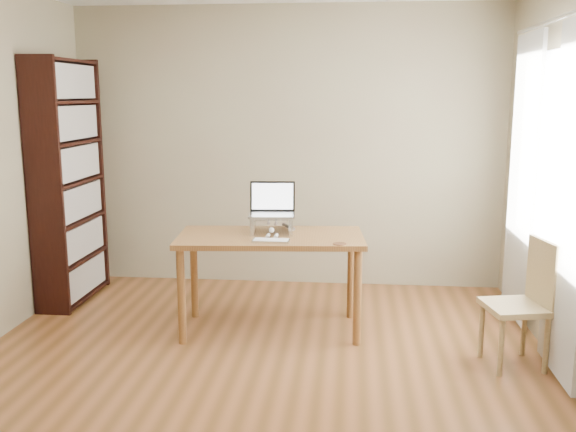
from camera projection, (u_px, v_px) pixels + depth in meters
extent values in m
cube|color=brown|center=(252.00, 385.00, 4.04)|extent=(4.00, 4.50, 0.02)
cube|color=#89775C|center=(287.00, 148.00, 6.01)|extent=(4.00, 0.02, 2.60)
cube|color=#89775C|center=(105.00, 299.00, 1.59)|extent=(4.00, 0.02, 2.60)
cube|color=white|center=(555.00, 153.00, 4.37)|extent=(0.01, 1.80, 1.40)
cube|color=black|center=(44.00, 189.00, 5.12)|extent=(0.30, 0.04, 2.10)
cube|color=black|center=(88.00, 176.00, 5.96)|extent=(0.30, 0.04, 2.10)
cube|color=black|center=(52.00, 182.00, 5.55)|extent=(0.02, 0.90, 2.10)
cube|color=black|center=(75.00, 295.00, 5.73)|extent=(0.30, 0.84, 0.02)
cube|color=black|center=(77.00, 277.00, 5.70)|extent=(0.20, 0.78, 0.28)
cube|color=black|center=(73.00, 258.00, 5.67)|extent=(0.30, 0.84, 0.03)
cube|color=black|center=(75.00, 239.00, 5.63)|extent=(0.20, 0.78, 0.28)
cube|color=black|center=(70.00, 220.00, 5.60)|extent=(0.30, 0.84, 0.02)
cube|color=black|center=(72.00, 201.00, 5.57)|extent=(0.20, 0.78, 0.28)
cube|color=black|center=(68.00, 182.00, 5.54)|extent=(0.30, 0.84, 0.02)
cube|color=black|center=(70.00, 162.00, 5.50)|extent=(0.20, 0.78, 0.28)
cube|color=black|center=(65.00, 142.00, 5.48)|extent=(0.30, 0.84, 0.02)
cube|color=black|center=(67.00, 122.00, 5.44)|extent=(0.20, 0.78, 0.28)
cube|color=black|center=(63.00, 102.00, 5.41)|extent=(0.30, 0.84, 0.02)
cube|color=black|center=(65.00, 81.00, 5.38)|extent=(0.20, 0.78, 0.28)
cube|color=black|center=(60.00, 61.00, 5.35)|extent=(0.30, 0.84, 0.03)
cube|color=silver|center=(569.00, 203.00, 3.88)|extent=(0.03, 0.70, 2.20)
cube|color=silver|center=(522.00, 179.00, 4.96)|extent=(0.03, 0.70, 2.20)
cylinder|color=silver|center=(556.00, 19.00, 4.21)|extent=(0.03, 1.90, 0.03)
cube|color=brown|center=(271.00, 238.00, 4.84)|extent=(1.45, 0.81, 0.04)
cylinder|color=brown|center=(198.00, 273.00, 5.25)|extent=(0.06, 0.06, 0.71)
cylinder|color=brown|center=(354.00, 277.00, 5.13)|extent=(0.06, 0.06, 0.71)
cylinder|color=brown|center=(180.00, 294.00, 4.69)|extent=(0.06, 0.06, 0.71)
cylinder|color=brown|center=(354.00, 300.00, 4.56)|extent=(0.06, 0.06, 0.71)
cube|color=silver|center=(253.00, 225.00, 4.91)|extent=(0.03, 0.25, 0.12)
cube|color=silver|center=(291.00, 226.00, 4.89)|extent=(0.03, 0.25, 0.12)
cube|color=silver|center=(272.00, 217.00, 4.89)|extent=(0.32, 0.25, 0.01)
cube|color=silver|center=(272.00, 215.00, 4.88)|extent=(0.37, 0.27, 0.02)
cube|color=black|center=(274.00, 196.00, 5.00)|extent=(0.35, 0.08, 0.23)
cube|color=white|center=(274.00, 196.00, 4.99)|extent=(0.32, 0.07, 0.20)
cube|color=silver|center=(271.00, 241.00, 4.61)|extent=(0.27, 0.12, 0.02)
cube|color=white|center=(271.00, 240.00, 4.61)|extent=(0.25, 0.10, 0.00)
cylinder|color=brown|center=(340.00, 244.00, 4.54)|extent=(0.10, 0.10, 0.01)
ellipsoid|color=#483E39|center=(275.00, 225.00, 4.93)|extent=(0.16, 0.35, 0.12)
ellipsoid|color=#483E39|center=(277.00, 222.00, 5.04)|extent=(0.14, 0.15, 0.11)
ellipsoid|color=#483E39|center=(272.00, 227.00, 4.74)|extent=(0.09, 0.09, 0.08)
ellipsoid|color=silver|center=(273.00, 230.00, 4.78)|extent=(0.08, 0.08, 0.07)
sphere|color=silver|center=(272.00, 230.00, 4.71)|extent=(0.04, 0.04, 0.04)
cone|color=#483E39|center=(268.00, 222.00, 4.74)|extent=(0.03, 0.04, 0.04)
cone|color=#483E39|center=(276.00, 222.00, 4.73)|extent=(0.03, 0.04, 0.04)
cylinder|color=silver|center=(268.00, 236.00, 4.74)|extent=(0.03, 0.08, 0.03)
cylinder|color=silver|center=(276.00, 236.00, 4.74)|extent=(0.03, 0.08, 0.03)
cylinder|color=#483E39|center=(288.00, 227.00, 5.05)|extent=(0.12, 0.19, 0.03)
cube|color=tan|center=(515.00, 307.00, 4.25)|extent=(0.45, 0.45, 0.04)
cylinder|color=tan|center=(494.00, 344.00, 4.15)|extent=(0.04, 0.04, 0.41)
cylinder|color=tan|center=(543.00, 346.00, 4.12)|extent=(0.04, 0.04, 0.41)
cylinder|color=tan|center=(485.00, 327.00, 4.45)|extent=(0.04, 0.04, 0.41)
cylinder|color=tan|center=(531.00, 329.00, 4.42)|extent=(0.04, 0.04, 0.41)
cube|color=tan|center=(544.00, 275.00, 4.19)|extent=(0.11, 0.36, 0.45)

